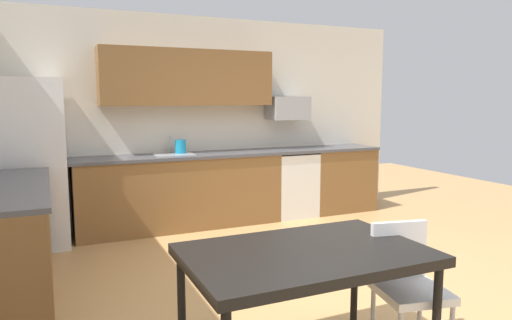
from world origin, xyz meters
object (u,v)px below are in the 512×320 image
object	(u,v)px
microwave	(288,108)
refrigerator	(28,164)
oven_range	(291,183)
kettle	(180,148)
dining_table	(305,260)
chair_near_table	(406,279)

from	to	relation	value
microwave	refrigerator	bearing A→B (deg)	-176.88
oven_range	kettle	size ratio (longest dim) A/B	4.55
refrigerator	dining_table	xyz separation A→B (m)	(1.53, -3.37, -0.22)
dining_table	chair_near_table	bearing A→B (deg)	-6.68
oven_range	kettle	xyz separation A→B (m)	(-1.56, 0.05, 0.56)
refrigerator	microwave	size ratio (longest dim) A/B	3.44
kettle	refrigerator	bearing A→B (deg)	-175.72
refrigerator	microwave	distance (m)	3.35
microwave	dining_table	world-z (taller)	microwave
microwave	dining_table	xyz separation A→B (m)	(-1.76, -3.55, -0.80)
microwave	oven_range	bearing A→B (deg)	-90.00
oven_range	dining_table	distance (m)	3.88
chair_near_table	kettle	bearing A→B (deg)	97.74
microwave	dining_table	bearing A→B (deg)	-116.45
chair_near_table	dining_table	bearing A→B (deg)	173.32
refrigerator	microwave	bearing A→B (deg)	3.12
oven_range	microwave	bearing A→B (deg)	90.00
dining_table	microwave	bearing A→B (deg)	63.55
microwave	dining_table	distance (m)	4.04
chair_near_table	microwave	bearing A→B (deg)	73.48
refrigerator	kettle	xyz separation A→B (m)	(1.74, 0.13, 0.09)
kettle	dining_table	bearing A→B (deg)	-93.32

